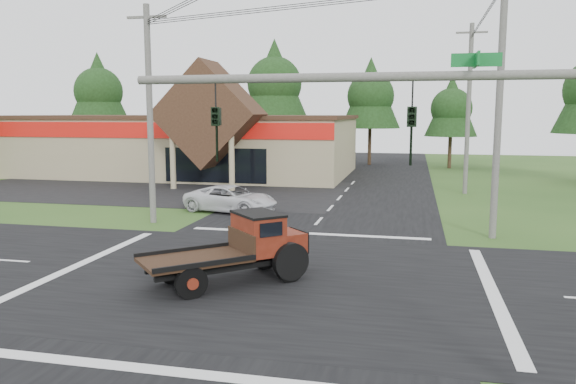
# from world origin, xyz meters

# --- Properties ---
(ground) EXTENTS (120.00, 120.00, 0.00)m
(ground) POSITION_xyz_m (0.00, 0.00, 0.00)
(ground) COLOR #274819
(ground) RESTS_ON ground
(road_ns) EXTENTS (12.00, 120.00, 0.02)m
(road_ns) POSITION_xyz_m (0.00, 0.00, 0.01)
(road_ns) COLOR black
(road_ns) RESTS_ON ground
(road_ew) EXTENTS (120.00, 12.00, 0.02)m
(road_ew) POSITION_xyz_m (0.00, 0.00, 0.01)
(road_ew) COLOR black
(road_ew) RESTS_ON ground
(parking_apron) EXTENTS (28.00, 14.00, 0.02)m
(parking_apron) POSITION_xyz_m (-14.00, 19.00, 0.01)
(parking_apron) COLOR black
(parking_apron) RESTS_ON ground
(cvs_building) EXTENTS (30.40, 18.20, 9.19)m
(cvs_building) POSITION_xyz_m (-15.70, 29.57, 2.78)
(cvs_building) COLOR tan
(cvs_building) RESTS_ON ground
(traffic_signal_mast) EXTENTS (8.12, 0.24, 7.00)m
(traffic_signal_mast) POSITION_xyz_m (5.82, -7.50, 4.43)
(traffic_signal_mast) COLOR #595651
(traffic_signal_mast) RESTS_ON ground
(utility_pole_nw) EXTENTS (2.00, 0.30, 10.50)m
(utility_pole_nw) POSITION_xyz_m (-8.00, 8.00, 5.39)
(utility_pole_nw) COLOR #595651
(utility_pole_nw) RESTS_ON ground
(utility_pole_ne) EXTENTS (2.00, 0.30, 11.50)m
(utility_pole_ne) POSITION_xyz_m (8.00, 8.00, 5.89)
(utility_pole_ne) COLOR #595651
(utility_pole_ne) RESTS_ON ground
(utility_pole_n) EXTENTS (2.00, 0.30, 11.20)m
(utility_pole_n) POSITION_xyz_m (8.00, 22.00, 5.74)
(utility_pole_n) COLOR #595651
(utility_pole_n) RESTS_ON ground
(tree_row_a) EXTENTS (6.72, 6.72, 12.12)m
(tree_row_a) POSITION_xyz_m (-30.00, 40.00, 8.05)
(tree_row_a) COLOR #332316
(tree_row_a) RESTS_ON ground
(tree_row_b) EXTENTS (5.60, 5.60, 10.10)m
(tree_row_b) POSITION_xyz_m (-20.00, 42.00, 6.70)
(tree_row_b) COLOR #332316
(tree_row_b) RESTS_ON ground
(tree_row_c) EXTENTS (7.28, 7.28, 13.13)m
(tree_row_c) POSITION_xyz_m (-10.00, 41.00, 8.72)
(tree_row_c) COLOR #332316
(tree_row_c) RESTS_ON ground
(tree_row_d) EXTENTS (6.16, 6.16, 11.11)m
(tree_row_d) POSITION_xyz_m (0.00, 42.00, 7.38)
(tree_row_d) COLOR #332316
(tree_row_d) RESTS_ON ground
(tree_row_e) EXTENTS (5.04, 5.04, 9.09)m
(tree_row_e) POSITION_xyz_m (8.00, 40.00, 6.03)
(tree_row_e) COLOR #332316
(tree_row_e) RESTS_ON ground
(antique_flatbed_truck) EXTENTS (5.34, 5.13, 2.24)m
(antique_flatbed_truck) POSITION_xyz_m (-1.10, -0.80, 1.12)
(antique_flatbed_truck) COLOR #54180C
(antique_flatbed_truck) RESTS_ON ground
(white_pickup) EXTENTS (5.58, 3.45, 1.44)m
(white_pickup) POSITION_xyz_m (-5.18, 11.75, 0.72)
(white_pickup) COLOR silver
(white_pickup) RESTS_ON ground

